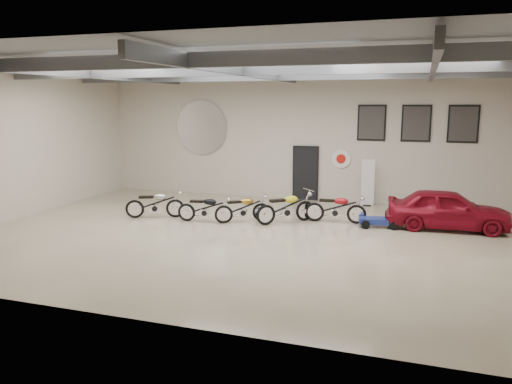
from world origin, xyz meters
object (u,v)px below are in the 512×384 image
(motorcycle_red, at_px, (336,207))
(go_kart, at_px, (383,219))
(motorcycle_gold, at_px, (242,208))
(vintage_car, at_px, (448,209))
(banner_stand, at_px, (368,182))
(motorcycle_black, at_px, (205,208))
(motorcycle_yellow, at_px, (286,207))
(motorcycle_silver, at_px, (155,203))

(motorcycle_red, relative_size, go_kart, 1.28)
(motorcycle_gold, xyz_separation_m, go_kart, (4.43, 0.73, -0.20))
(motorcycle_gold, xyz_separation_m, vintage_car, (6.32, 1.15, 0.15))
(banner_stand, distance_m, motorcycle_black, 6.42)
(motorcycle_yellow, height_order, vintage_car, vintage_car)
(go_kart, bearing_deg, vintage_car, 2.96)
(motorcycle_gold, xyz_separation_m, motorcycle_red, (2.90, 0.87, 0.03))
(motorcycle_yellow, xyz_separation_m, go_kart, (3.05, 0.41, -0.26))
(banner_stand, height_order, vintage_car, banner_stand)
(motorcycle_yellow, bearing_deg, motorcycle_black, 152.38)
(motorcycle_black, bearing_deg, motorcycle_yellow, 9.59)
(motorcycle_silver, relative_size, motorcycle_red, 1.00)
(banner_stand, height_order, motorcycle_yellow, banner_stand)
(banner_stand, height_order, go_kart, banner_stand)
(motorcycle_black, height_order, motorcycle_red, motorcycle_red)
(motorcycle_gold, distance_m, motorcycle_yellow, 1.42)
(motorcycle_gold, distance_m, vintage_car, 6.42)
(banner_stand, bearing_deg, motorcycle_black, -147.60)
(banner_stand, height_order, motorcycle_gold, banner_stand)
(banner_stand, height_order, motorcycle_silver, banner_stand)
(motorcycle_silver, bearing_deg, motorcycle_gold, -15.41)
(banner_stand, bearing_deg, motorcycle_gold, -142.56)
(motorcycle_gold, height_order, vintage_car, vintage_car)
(go_kart, bearing_deg, motorcycle_silver, 178.93)
(vintage_car, bearing_deg, motorcycle_gold, 97.72)
(motorcycle_yellow, xyz_separation_m, vintage_car, (4.94, 0.83, 0.09))
(motorcycle_black, bearing_deg, banner_stand, 35.84)
(motorcycle_yellow, bearing_deg, motorcycle_red, -23.49)
(go_kart, bearing_deg, motorcycle_red, 164.95)
(banner_stand, xyz_separation_m, vintage_car, (2.72, -2.75, -0.28))
(motorcycle_yellow, distance_m, vintage_car, 5.01)
(motorcycle_silver, xyz_separation_m, motorcycle_black, (1.86, -0.03, -0.03))
(banner_stand, relative_size, motorcycle_silver, 0.93)
(motorcycle_black, height_order, motorcycle_yellow, motorcycle_yellow)
(banner_stand, xyz_separation_m, motorcycle_yellow, (-2.21, -3.58, -0.37))
(motorcycle_black, relative_size, vintage_car, 0.50)
(banner_stand, bearing_deg, motorcycle_red, -112.78)
(banner_stand, distance_m, go_kart, 3.34)
(motorcycle_red, bearing_deg, banner_stand, 73.54)
(banner_stand, relative_size, go_kart, 1.19)
(motorcycle_gold, bearing_deg, motorcycle_red, -19.28)
(motorcycle_gold, bearing_deg, motorcycle_yellow, -23.18)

